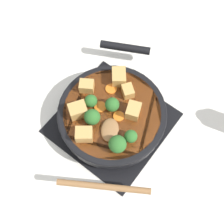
% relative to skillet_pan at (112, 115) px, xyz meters
% --- Properties ---
extents(ground_plane, '(2.40, 2.40, 0.00)m').
position_rel_skillet_pan_xyz_m(ground_plane, '(-0.00, 0.00, -0.06)').
color(ground_plane, white).
extents(front_burner_grate, '(0.31, 0.31, 0.03)m').
position_rel_skillet_pan_xyz_m(front_burner_grate, '(-0.00, 0.00, -0.05)').
color(front_burner_grate, black).
rests_on(front_burner_grate, ground_plane).
extents(skillet_pan, '(0.33, 0.40, 0.06)m').
position_rel_skillet_pan_xyz_m(skillet_pan, '(0.00, 0.00, 0.00)').
color(skillet_pan, black).
rests_on(skillet_pan, front_burner_grate).
extents(wooden_spoon, '(0.22, 0.24, 0.02)m').
position_rel_skillet_pan_xyz_m(wooden_spoon, '(-0.08, 0.12, 0.03)').
color(wooden_spoon, olive).
rests_on(wooden_spoon, skillet_pan).
extents(tofu_cube_center_large, '(0.05, 0.05, 0.03)m').
position_rel_skillet_pan_xyz_m(tofu_cube_center_large, '(0.10, -0.01, 0.04)').
color(tofu_cube_center_large, tan).
rests_on(tofu_cube_center_large, skillet_pan).
extents(tofu_cube_near_handle, '(0.06, 0.06, 0.04)m').
position_rel_skillet_pan_xyz_m(tofu_cube_near_handle, '(0.01, 0.10, 0.04)').
color(tofu_cube_near_handle, tan).
rests_on(tofu_cube_near_handle, skillet_pan).
extents(tofu_cube_east_chunk, '(0.05, 0.05, 0.04)m').
position_rel_skillet_pan_xyz_m(tofu_cube_east_chunk, '(-0.05, -0.03, 0.04)').
color(tofu_cube_east_chunk, tan).
rests_on(tofu_cube_east_chunk, skillet_pan).
extents(tofu_cube_west_chunk, '(0.06, 0.06, 0.04)m').
position_rel_skillet_pan_xyz_m(tofu_cube_west_chunk, '(0.04, -0.09, 0.04)').
color(tofu_cube_west_chunk, tan).
rests_on(tofu_cube_west_chunk, skillet_pan).
extents(tofu_cube_back_piece, '(0.05, 0.05, 0.03)m').
position_rel_skillet_pan_xyz_m(tofu_cube_back_piece, '(0.00, -0.07, 0.04)').
color(tofu_cube_back_piece, tan).
rests_on(tofu_cube_back_piece, skillet_pan).
extents(tofu_cube_front_piece, '(0.06, 0.06, 0.04)m').
position_rel_skillet_pan_xyz_m(tofu_cube_front_piece, '(0.07, 0.06, 0.04)').
color(tofu_cube_front_piece, tan).
rests_on(tofu_cube_front_piece, skillet_pan).
extents(broccoli_floret_near_spoon, '(0.05, 0.05, 0.05)m').
position_rel_skillet_pan_xyz_m(broccoli_floret_near_spoon, '(-0.07, 0.07, 0.05)').
color(broccoli_floret_near_spoon, '#709956').
rests_on(broccoli_floret_near_spoon, skillet_pan).
extents(broccoli_floret_center_top, '(0.04, 0.04, 0.04)m').
position_rel_skillet_pan_xyz_m(broccoli_floret_center_top, '(0.06, 0.02, 0.05)').
color(broccoli_floret_center_top, '#709956').
rests_on(broccoli_floret_center_top, skillet_pan).
extents(broccoli_floret_east_rim, '(0.04, 0.04, 0.05)m').
position_rel_skillet_pan_xyz_m(broccoli_floret_east_rim, '(0.00, -0.01, 0.05)').
color(broccoli_floret_east_rim, '#709956').
rests_on(broccoli_floret_east_rim, skillet_pan).
extents(broccoli_floret_west_rim, '(0.03, 0.03, 0.04)m').
position_rel_skillet_pan_xyz_m(broccoli_floret_west_rim, '(-0.09, 0.04, 0.05)').
color(broccoli_floret_west_rim, '#709956').
rests_on(broccoli_floret_west_rim, skillet_pan).
extents(broccoli_floret_north_edge, '(0.04, 0.04, 0.05)m').
position_rel_skillet_pan_xyz_m(broccoli_floret_north_edge, '(0.02, 0.06, 0.05)').
color(broccoli_floret_north_edge, '#709956').
rests_on(broccoli_floret_north_edge, skillet_pan).
extents(carrot_slice_orange_thin, '(0.03, 0.03, 0.01)m').
position_rel_skillet_pan_xyz_m(carrot_slice_orange_thin, '(0.04, -0.05, 0.03)').
color(carrot_slice_orange_thin, orange).
rests_on(carrot_slice_orange_thin, skillet_pan).
extents(carrot_slice_near_center, '(0.03, 0.03, 0.01)m').
position_rel_skillet_pan_xyz_m(carrot_slice_near_center, '(-0.02, 0.00, 0.03)').
color(carrot_slice_near_center, orange).
rests_on(carrot_slice_near_center, skillet_pan).
extents(carrot_slice_edge_slice, '(0.03, 0.03, 0.01)m').
position_rel_skillet_pan_xyz_m(carrot_slice_edge_slice, '(0.03, 0.01, 0.03)').
color(carrot_slice_edge_slice, orange).
rests_on(carrot_slice_edge_slice, skillet_pan).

